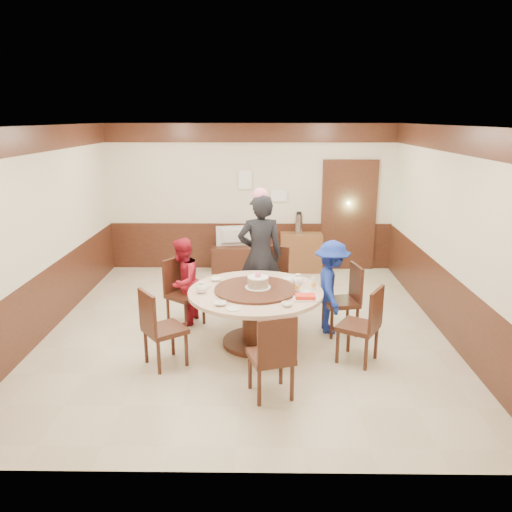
{
  "coord_description": "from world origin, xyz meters",
  "views": [
    {
      "loc": [
        0.23,
        -6.58,
        2.91
      ],
      "look_at": [
        0.15,
        -0.1,
        1.1
      ],
      "focal_mm": 35.0,
      "sensor_mm": 36.0,
      "label": 1
    }
  ],
  "objects_px": {
    "person_red": "(183,282)",
    "television": "(234,236)",
    "banquet_table": "(256,306)",
    "birthday_cake": "(258,282)",
    "person_blue": "(332,287)",
    "tv_stand": "(234,259)",
    "shrimp_platter": "(305,297)",
    "person_standing": "(260,255)",
    "side_cabinet": "(301,252)",
    "thermos": "(299,224)"
  },
  "relations": [
    {
      "from": "person_blue",
      "to": "side_cabinet",
      "type": "relative_size",
      "value": 1.63
    },
    {
      "from": "side_cabinet",
      "to": "banquet_table",
      "type": "bearing_deg",
      "value": -104.29
    },
    {
      "from": "shrimp_platter",
      "to": "television",
      "type": "relative_size",
      "value": 0.44
    },
    {
      "from": "banquet_table",
      "to": "birthday_cake",
      "type": "bearing_deg",
      "value": 35.89
    },
    {
      "from": "person_blue",
      "to": "side_cabinet",
      "type": "height_order",
      "value": "person_blue"
    },
    {
      "from": "person_standing",
      "to": "tv_stand",
      "type": "distance_m",
      "value": 2.34
    },
    {
      "from": "shrimp_platter",
      "to": "thermos",
      "type": "relative_size",
      "value": 0.79
    },
    {
      "from": "person_standing",
      "to": "person_blue",
      "type": "distance_m",
      "value": 1.21
    },
    {
      "from": "banquet_table",
      "to": "side_cabinet",
      "type": "height_order",
      "value": "banquet_table"
    },
    {
      "from": "side_cabinet",
      "to": "thermos",
      "type": "distance_m",
      "value": 0.57
    },
    {
      "from": "shrimp_platter",
      "to": "person_red",
      "type": "bearing_deg",
      "value": 149.17
    },
    {
      "from": "person_blue",
      "to": "side_cabinet",
      "type": "bearing_deg",
      "value": 5.93
    },
    {
      "from": "person_red",
      "to": "television",
      "type": "distance_m",
      "value": 2.65
    },
    {
      "from": "person_blue",
      "to": "side_cabinet",
      "type": "distance_m",
      "value": 2.87
    },
    {
      "from": "person_standing",
      "to": "shrimp_platter",
      "type": "height_order",
      "value": "person_standing"
    },
    {
      "from": "television",
      "to": "thermos",
      "type": "height_order",
      "value": "thermos"
    },
    {
      "from": "banquet_table",
      "to": "person_blue",
      "type": "height_order",
      "value": "person_blue"
    },
    {
      "from": "person_red",
      "to": "tv_stand",
      "type": "height_order",
      "value": "person_red"
    },
    {
      "from": "shrimp_platter",
      "to": "thermos",
      "type": "xyz_separation_m",
      "value": [
        0.17,
        3.61,
        0.16
      ]
    },
    {
      "from": "person_blue",
      "to": "birthday_cake",
      "type": "xyz_separation_m",
      "value": [
        -1.01,
        -0.41,
        0.21
      ]
    },
    {
      "from": "thermos",
      "to": "side_cabinet",
      "type": "bearing_deg",
      "value": 0.0
    },
    {
      "from": "shrimp_platter",
      "to": "side_cabinet",
      "type": "height_order",
      "value": "shrimp_platter"
    },
    {
      "from": "person_red",
      "to": "shrimp_platter",
      "type": "relative_size",
      "value": 4.25
    },
    {
      "from": "person_blue",
      "to": "tv_stand",
      "type": "distance_m",
      "value": 3.22
    },
    {
      "from": "television",
      "to": "person_standing",
      "type": "bearing_deg",
      "value": 93.78
    },
    {
      "from": "banquet_table",
      "to": "person_blue",
      "type": "bearing_deg",
      "value": 22.38
    },
    {
      "from": "birthday_cake",
      "to": "side_cabinet",
      "type": "bearing_deg",
      "value": 76.11
    },
    {
      "from": "banquet_table",
      "to": "person_red",
      "type": "height_order",
      "value": "person_red"
    },
    {
      "from": "person_standing",
      "to": "shrimp_platter",
      "type": "bearing_deg",
      "value": 103.9
    },
    {
      "from": "person_standing",
      "to": "birthday_cake",
      "type": "xyz_separation_m",
      "value": [
        -0.02,
        -1.05,
        -0.06
      ]
    },
    {
      "from": "person_standing",
      "to": "person_blue",
      "type": "relative_size",
      "value": 1.42
    },
    {
      "from": "television",
      "to": "person_red",
      "type": "bearing_deg",
      "value": 67.56
    },
    {
      "from": "thermos",
      "to": "television",
      "type": "bearing_deg",
      "value": -178.62
    },
    {
      "from": "shrimp_platter",
      "to": "television",
      "type": "height_order",
      "value": "television"
    },
    {
      "from": "tv_stand",
      "to": "birthday_cake",
      "type": "bearing_deg",
      "value": -81.36
    },
    {
      "from": "tv_stand",
      "to": "television",
      "type": "relative_size",
      "value": 1.26
    },
    {
      "from": "birthday_cake",
      "to": "side_cabinet",
      "type": "relative_size",
      "value": 0.42
    },
    {
      "from": "banquet_table",
      "to": "person_standing",
      "type": "xyz_separation_m",
      "value": [
        0.05,
        1.07,
        0.39
      ]
    },
    {
      "from": "banquet_table",
      "to": "person_standing",
      "type": "relative_size",
      "value": 0.95
    },
    {
      "from": "television",
      "to": "thermos",
      "type": "distance_m",
      "value": 1.27
    },
    {
      "from": "person_red",
      "to": "birthday_cake",
      "type": "height_order",
      "value": "person_red"
    },
    {
      "from": "person_red",
      "to": "person_blue",
      "type": "height_order",
      "value": "person_blue"
    },
    {
      "from": "tv_stand",
      "to": "person_standing",
      "type": "bearing_deg",
      "value": -76.69
    },
    {
      "from": "birthday_cake",
      "to": "television",
      "type": "height_order",
      "value": "birthday_cake"
    },
    {
      "from": "banquet_table",
      "to": "tv_stand",
      "type": "xyz_separation_m",
      "value": [
        -0.46,
        3.25,
        -0.28
      ]
    },
    {
      "from": "person_blue",
      "to": "shrimp_platter",
      "type": "bearing_deg",
      "value": 152.39
    },
    {
      "from": "birthday_cake",
      "to": "banquet_table",
      "type": "bearing_deg",
      "value": -144.11
    },
    {
      "from": "banquet_table",
      "to": "shrimp_platter",
      "type": "distance_m",
      "value": 0.74
    },
    {
      "from": "person_red",
      "to": "side_cabinet",
      "type": "bearing_deg",
      "value": 153.91
    },
    {
      "from": "person_red",
      "to": "tv_stand",
      "type": "bearing_deg",
      "value": 176.87
    }
  ]
}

